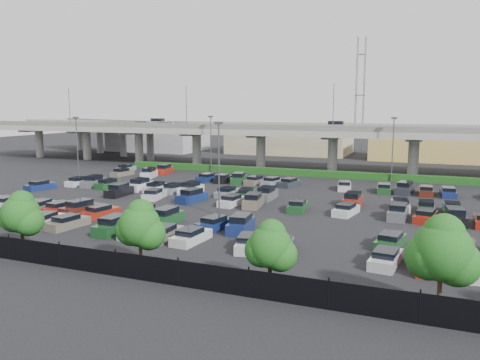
{
  "coord_description": "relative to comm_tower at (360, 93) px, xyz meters",
  "views": [
    {
      "loc": [
        20.78,
        -54.12,
        11.79
      ],
      "look_at": [
        -2.48,
        4.48,
        2.0
      ],
      "focal_mm": 35.0,
      "sensor_mm": 36.0,
      "label": 1
    }
  ],
  "objects": [
    {
      "name": "ground",
      "position": [
        -4.0,
        -74.0,
        -15.61
      ],
      "size": [
        280.0,
        280.0,
        0.0
      ],
      "primitive_type": "plane",
      "color": "black"
    },
    {
      "name": "overpass",
      "position": [
        -4.25,
        -41.99,
        -8.64
      ],
      "size": [
        150.0,
        13.0,
        15.8
      ],
      "color": "gray",
      "rests_on": "ground"
    },
    {
      "name": "on_ramp",
      "position": [
        -56.1,
        -30.95,
        -8.76
      ],
      "size": [
        50.93,
        30.13,
        8.8
      ],
      "color": "gray",
      "rests_on": "ground"
    },
    {
      "name": "hedge",
      "position": [
        -4.0,
        -49.0,
        -15.06
      ],
      "size": [
        66.0,
        1.6,
        1.1
      ],
      "primitive_type": "cube",
      "color": "#174112",
      "rests_on": "ground"
    },
    {
      "name": "fence",
      "position": [
        -4.05,
        -102.0,
        -14.71
      ],
      "size": [
        70.0,
        0.1,
        2.0
      ],
      "color": "black",
      "rests_on": "ground"
    },
    {
      "name": "tree_row",
      "position": [
        -3.3,
        -100.53,
        -12.09
      ],
      "size": [
        65.07,
        3.66,
        5.94
      ],
      "color": "#332316",
      "rests_on": "ground"
    },
    {
      "name": "parked_cars",
      "position": [
        -4.69,
        -78.11,
        -15.0
      ],
      "size": [
        63.02,
        41.63,
        1.67
      ],
      "color": "silver",
      "rests_on": "ground"
    },
    {
      "name": "light_poles",
      "position": [
        -8.12,
        -72.0,
        -9.37
      ],
      "size": [
        66.9,
        48.38,
        10.3
      ],
      "color": "#49494E",
      "rests_on": "ground"
    },
    {
      "name": "distant_buildings",
      "position": [
        8.38,
        -12.19,
        -11.87
      ],
      "size": [
        138.0,
        24.0,
        9.0
      ],
      "color": "gray",
      "rests_on": "ground"
    },
    {
      "name": "comm_tower",
      "position": [
        0.0,
        0.0,
        0.0
      ],
      "size": [
        2.4,
        2.4,
        30.0
      ],
      "color": "#49494E",
      "rests_on": "ground"
    }
  ]
}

